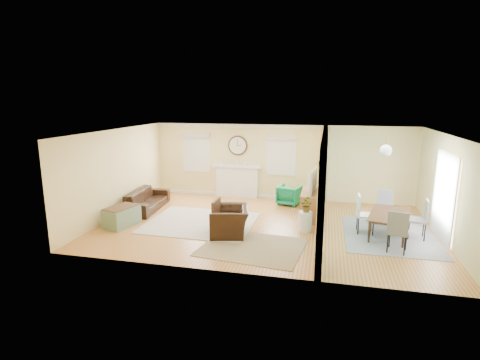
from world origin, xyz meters
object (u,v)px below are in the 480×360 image
at_px(eames_chair, 229,221).
at_px(sofa, 147,200).
at_px(green_chair, 289,195).
at_px(credenza, 309,204).
at_px(dining_table, 390,225).

bearing_deg(eames_chair, sofa, -130.90).
bearing_deg(green_chair, credenza, 135.04).
relative_size(eames_chair, green_chair, 1.56).
bearing_deg(dining_table, eames_chair, 114.69).
bearing_deg(sofa, credenza, -91.21).
bearing_deg(eames_chair, dining_table, 87.61).
distance_m(credenza, dining_table, 2.37).
relative_size(green_chair, dining_table, 0.43).
bearing_deg(eames_chair, green_chair, 144.71).
height_order(credenza, dining_table, credenza).
xyz_separation_m(credenza, dining_table, (2.12, -1.07, -0.11)).
bearing_deg(green_chair, sofa, 35.80).
relative_size(sofa, credenza, 1.53).
xyz_separation_m(eames_chair, credenza, (1.95, 1.90, 0.04)).
xyz_separation_m(sofa, dining_table, (7.21, -0.77, -0.02)).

